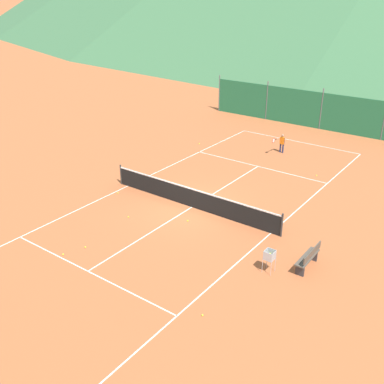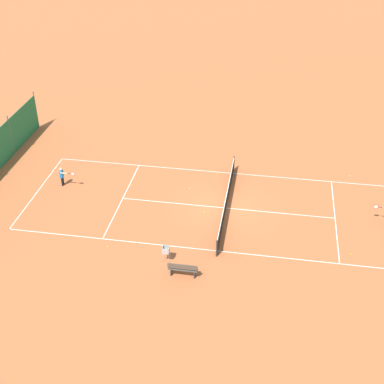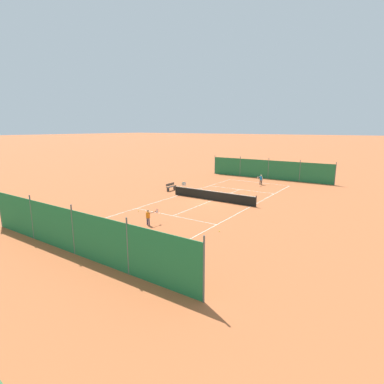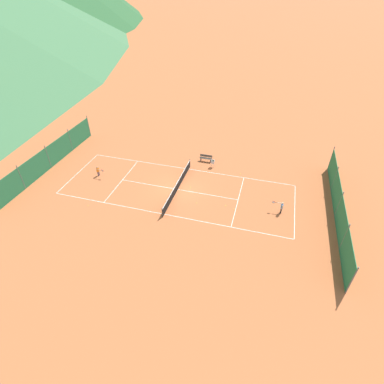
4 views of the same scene
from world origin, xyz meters
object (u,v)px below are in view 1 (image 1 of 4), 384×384
(tennis_ball_mid_court, at_px, (316,175))
(tennis_ball_alley_left, at_px, (199,144))
(tennis_ball_by_net_left, at_px, (128,217))
(player_far_baseline, at_px, (282,142))
(tennis_ball_by_net_right, at_px, (188,221))
(ball_hopper, at_px, (270,256))
(tennis_ball_alley_right, at_px, (202,315))
(tennis_net, at_px, (192,197))
(tennis_ball_far_corner, at_px, (63,254))
(courtside_bench, at_px, (309,257))
(tennis_ball_service_box, at_px, (118,193))
(tennis_ball_near_corner, at_px, (85,247))

(tennis_ball_mid_court, relative_size, tennis_ball_alley_left, 1.00)
(tennis_ball_by_net_left, height_order, tennis_ball_mid_court, same)
(tennis_ball_by_net_left, bearing_deg, player_far_baseline, 81.79)
(tennis_ball_by_net_right, relative_size, ball_hopper, 0.07)
(player_far_baseline, distance_m, tennis_ball_alley_right, 15.92)
(tennis_net, distance_m, tennis_ball_by_net_left, 3.06)
(tennis_ball_far_corner, relative_size, courtside_bench, 0.04)
(player_far_baseline, relative_size, tennis_ball_alley_right, 17.84)
(tennis_net, xyz_separation_m, tennis_ball_by_net_right, (0.68, -1.24, -0.47))
(tennis_ball_by_net_left, bearing_deg, tennis_ball_alley_right, -27.94)
(tennis_ball_by_net_left, relative_size, tennis_ball_service_box, 1.00)
(tennis_net, height_order, tennis_ball_alley_right, tennis_net)
(tennis_ball_mid_court, bearing_deg, ball_hopper, -77.88)
(player_far_baseline, height_order, tennis_ball_service_box, player_far_baseline)
(tennis_ball_alley_right, bearing_deg, tennis_ball_far_corner, -177.20)
(tennis_ball_alley_left, bearing_deg, tennis_ball_alley_right, -54.30)
(tennis_ball_by_net_left, xyz_separation_m, courtside_bench, (8.02, 1.03, 0.42))
(tennis_ball_mid_court, distance_m, tennis_ball_service_box, 10.69)
(tennis_net, bearing_deg, tennis_ball_alley_right, -51.30)
(tennis_ball_alley_left, bearing_deg, tennis_ball_by_net_right, -57.41)
(tennis_ball_by_net_left, bearing_deg, tennis_ball_service_box, 144.79)
(tennis_ball_by_net_right, bearing_deg, tennis_ball_near_corner, -115.49)
(tennis_ball_alley_right, bearing_deg, tennis_ball_mid_court, 96.57)
(tennis_ball_alley_right, distance_m, tennis_ball_far_corner, 6.33)
(tennis_net, relative_size, tennis_ball_alley_right, 139.09)
(tennis_ball_alley_right, relative_size, tennis_ball_mid_court, 1.00)
(tennis_ball_alley_right, bearing_deg, tennis_ball_near_corner, 174.81)
(tennis_net, xyz_separation_m, tennis_ball_mid_court, (3.25, 7.01, -0.47))
(player_far_baseline, height_order, tennis_ball_by_net_right, player_far_baseline)
(player_far_baseline, distance_m, tennis_ball_mid_court, 3.99)
(tennis_net, bearing_deg, ball_hopper, -25.69)
(tennis_ball_mid_court, xyz_separation_m, tennis_ball_by_net_right, (-2.58, -8.25, 0.00))
(tennis_ball_by_net_left, bearing_deg, tennis_ball_far_corner, -88.56)
(player_far_baseline, height_order, tennis_ball_mid_court, player_far_baseline)
(player_far_baseline, relative_size, tennis_ball_by_net_left, 17.84)
(courtside_bench, bearing_deg, tennis_ball_alley_left, 141.20)
(tennis_net, distance_m, tennis_ball_mid_court, 7.75)
(player_far_baseline, relative_size, tennis_ball_alley_left, 17.84)
(player_far_baseline, height_order, tennis_ball_near_corner, player_far_baseline)
(tennis_net, relative_size, tennis_ball_near_corner, 139.09)
(tennis_net, bearing_deg, tennis_ball_far_corner, -104.25)
(player_far_baseline, height_order, ball_hopper, player_far_baseline)
(tennis_ball_alley_left, bearing_deg, player_far_baseline, 18.08)
(ball_hopper, bearing_deg, tennis_ball_by_net_left, 179.70)
(tennis_net, distance_m, courtside_bench, 6.52)
(tennis_ball_by_net_left, relative_size, tennis_ball_near_corner, 1.00)
(tennis_ball_near_corner, bearing_deg, tennis_ball_by_net_right, 64.51)
(tennis_ball_service_box, height_order, courtside_bench, courtside_bench)
(tennis_ball_by_net_left, bearing_deg, tennis_ball_by_net_right, 28.54)
(tennis_ball_by_net_left, distance_m, tennis_ball_near_corner, 2.88)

